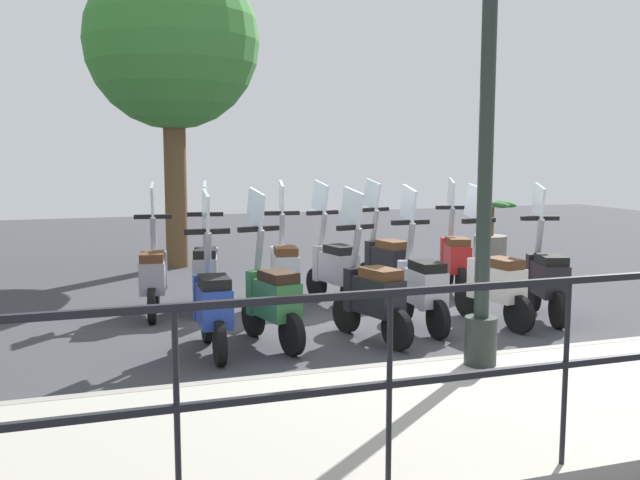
{
  "coord_description": "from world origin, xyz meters",
  "views": [
    {
      "loc": [
        -7.4,
        3.04,
        1.9
      ],
      "look_at": [
        0.2,
        0.5,
        0.9
      ],
      "focal_mm": 40.0,
      "sensor_mm": 36.0,
      "label": 1
    }
  ],
  "objects_px": {
    "scooter_far_0": "(455,257)",
    "scooter_far_5": "(153,274)",
    "scooter_far_2": "(334,266)",
    "scooter_near_5": "(212,303)",
    "scooter_near_0": "(546,278)",
    "potted_palm": "(491,236)",
    "scooter_near_2": "(421,285)",
    "scooter_near_4": "(272,297)",
    "tree_distant": "(172,44)",
    "scooter_far_4": "(206,270)",
    "scooter_near_3": "(372,294)",
    "lamp_post_near": "(486,144)",
    "scooter_near_1": "(494,282)",
    "scooter_far_1": "(386,260)",
    "scooter_far_3": "(285,268)"
  },
  "relations": [
    {
      "from": "tree_distant",
      "to": "potted_palm",
      "type": "height_order",
      "value": "tree_distant"
    },
    {
      "from": "scooter_far_5",
      "to": "scooter_near_1",
      "type": "bearing_deg",
      "value": -106.78
    },
    {
      "from": "scooter_far_0",
      "to": "scooter_far_4",
      "type": "height_order",
      "value": "same"
    },
    {
      "from": "scooter_near_3",
      "to": "scooter_far_4",
      "type": "bearing_deg",
      "value": 18.55
    },
    {
      "from": "potted_palm",
      "to": "scooter_far_0",
      "type": "distance_m",
      "value": 2.94
    },
    {
      "from": "scooter_far_1",
      "to": "scooter_near_4",
      "type": "bearing_deg",
      "value": 120.9
    },
    {
      "from": "potted_palm",
      "to": "scooter_far_1",
      "type": "bearing_deg",
      "value": 126.85
    },
    {
      "from": "tree_distant",
      "to": "scooter_near_5",
      "type": "height_order",
      "value": "tree_distant"
    },
    {
      "from": "scooter_far_0",
      "to": "scooter_far_5",
      "type": "height_order",
      "value": "same"
    },
    {
      "from": "scooter_near_4",
      "to": "scooter_near_3",
      "type": "bearing_deg",
      "value": -111.57
    },
    {
      "from": "scooter_far_0",
      "to": "scooter_near_0",
      "type": "bearing_deg",
      "value": -157.08
    },
    {
      "from": "scooter_near_1",
      "to": "scooter_near_3",
      "type": "bearing_deg",
      "value": 88.25
    },
    {
      "from": "tree_distant",
      "to": "potted_palm",
      "type": "relative_size",
      "value": 4.74
    },
    {
      "from": "scooter_near_2",
      "to": "scooter_far_2",
      "type": "bearing_deg",
      "value": 17.41
    },
    {
      "from": "potted_palm",
      "to": "scooter_far_4",
      "type": "distance_m",
      "value": 5.75
    },
    {
      "from": "scooter_far_1",
      "to": "tree_distant",
      "type": "bearing_deg",
      "value": 22.92
    },
    {
      "from": "scooter_far_4",
      "to": "scooter_near_4",
      "type": "bearing_deg",
      "value": -157.97
    },
    {
      "from": "potted_palm",
      "to": "scooter_far_0",
      "type": "xyz_separation_m",
      "value": [
        -2.22,
        1.93,
        0.04
      ]
    },
    {
      "from": "scooter_near_2",
      "to": "scooter_near_4",
      "type": "distance_m",
      "value": 1.67
    },
    {
      "from": "lamp_post_near",
      "to": "tree_distant",
      "type": "relative_size",
      "value": 0.82
    },
    {
      "from": "scooter_far_5",
      "to": "scooter_far_1",
      "type": "bearing_deg",
      "value": -78.97
    },
    {
      "from": "tree_distant",
      "to": "scooter_far_0",
      "type": "height_order",
      "value": "tree_distant"
    },
    {
      "from": "potted_palm",
      "to": "scooter_near_4",
      "type": "relative_size",
      "value": 0.69
    },
    {
      "from": "scooter_far_2",
      "to": "scooter_far_5",
      "type": "distance_m",
      "value": 2.19
    },
    {
      "from": "scooter_far_5",
      "to": "scooter_near_2",
      "type": "bearing_deg",
      "value": -112.4
    },
    {
      "from": "scooter_far_4",
      "to": "scooter_near_0",
      "type": "bearing_deg",
      "value": -104.91
    },
    {
      "from": "scooter_near_1",
      "to": "lamp_post_near",
      "type": "bearing_deg",
      "value": 135.93
    },
    {
      "from": "scooter_far_1",
      "to": "scooter_far_4",
      "type": "height_order",
      "value": "same"
    },
    {
      "from": "scooter_far_5",
      "to": "scooter_near_0",
      "type": "bearing_deg",
      "value": -102.65
    },
    {
      "from": "lamp_post_near",
      "to": "scooter_near_4",
      "type": "bearing_deg",
      "value": 39.49
    },
    {
      "from": "scooter_near_5",
      "to": "scooter_far_2",
      "type": "bearing_deg",
      "value": -45.61
    },
    {
      "from": "scooter_far_0",
      "to": "scooter_far_2",
      "type": "relative_size",
      "value": 1.0
    },
    {
      "from": "scooter_near_1",
      "to": "scooter_far_3",
      "type": "bearing_deg",
      "value": 40.55
    },
    {
      "from": "scooter_near_0",
      "to": "scooter_near_5",
      "type": "height_order",
      "value": "same"
    },
    {
      "from": "scooter_near_4",
      "to": "scooter_far_3",
      "type": "distance_m",
      "value": 1.78
    },
    {
      "from": "scooter_far_3",
      "to": "scooter_far_4",
      "type": "xyz_separation_m",
      "value": [
        0.15,
        0.95,
        0.0
      ]
    },
    {
      "from": "tree_distant",
      "to": "scooter_near_4",
      "type": "xyz_separation_m",
      "value": [
        -5.17,
        -0.26,
        -3.12
      ]
    },
    {
      "from": "scooter_far_3",
      "to": "scooter_far_4",
      "type": "bearing_deg",
      "value": 90.77
    },
    {
      "from": "lamp_post_near",
      "to": "scooter_near_2",
      "type": "xyz_separation_m",
      "value": [
        1.74,
        -0.32,
        -1.48
      ]
    },
    {
      "from": "scooter_near_5",
      "to": "scooter_far_1",
      "type": "distance_m",
      "value": 3.23
    },
    {
      "from": "potted_palm",
      "to": "scooter_near_5",
      "type": "height_order",
      "value": "scooter_near_5"
    },
    {
      "from": "scooter_far_4",
      "to": "scooter_far_0",
      "type": "bearing_deg",
      "value": -78.89
    },
    {
      "from": "scooter_far_4",
      "to": "scooter_far_5",
      "type": "distance_m",
      "value": 0.64
    },
    {
      "from": "scooter_far_2",
      "to": "scooter_far_5",
      "type": "relative_size",
      "value": 1.0
    },
    {
      "from": "scooter_near_3",
      "to": "scooter_near_4",
      "type": "distance_m",
      "value": 1.0
    },
    {
      "from": "scooter_far_1",
      "to": "scooter_far_5",
      "type": "bearing_deg",
      "value": 81.31
    },
    {
      "from": "scooter_near_1",
      "to": "scooter_near_0",
      "type": "bearing_deg",
      "value": -96.65
    },
    {
      "from": "scooter_near_0",
      "to": "scooter_far_0",
      "type": "height_order",
      "value": "same"
    },
    {
      "from": "potted_palm",
      "to": "scooter_far_1",
      "type": "distance_m",
      "value": 3.68
    },
    {
      "from": "scooter_near_1",
      "to": "tree_distant",
      "type": "bearing_deg",
      "value": 19.37
    }
  ]
}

